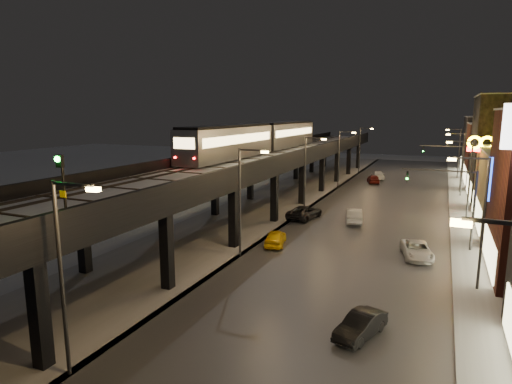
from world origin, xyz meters
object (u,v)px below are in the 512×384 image
(car_mid_silver, at_px, (305,213))
(car_far_white, at_px, (373,179))
(rail_signal, at_px, (61,175))
(car_taxi, at_px, (275,238))
(car_onc_silver, at_px, (361,326))
(subway_train, at_px, (262,137))
(car_mid_dark, at_px, (378,175))
(car_near_white, at_px, (354,216))
(car_onc_dark, at_px, (417,251))

(car_mid_silver, distance_m, car_far_white, 28.61)
(rail_signal, distance_m, car_taxi, 21.98)
(car_taxi, bearing_deg, car_onc_silver, 114.01)
(rail_signal, height_order, car_onc_silver, rail_signal)
(subway_train, relative_size, rail_signal, 11.87)
(rail_signal, distance_m, car_onc_silver, 16.91)
(car_onc_silver, bearing_deg, rail_signal, -133.21)
(rail_signal, height_order, car_mid_dark, rail_signal)
(subway_train, relative_size, car_near_white, 8.36)
(car_mid_dark, bearing_deg, car_near_white, 81.19)
(car_taxi, distance_m, car_far_white, 39.00)
(car_near_white, distance_m, car_onc_silver, 24.76)
(subway_train, distance_m, car_onc_dark, 28.98)
(rail_signal, bearing_deg, car_mid_silver, 85.21)
(car_near_white, bearing_deg, car_taxi, 53.67)
(car_mid_silver, xyz_separation_m, car_far_white, (3.36, 28.41, 0.00))
(car_far_white, height_order, car_onc_dark, car_far_white)
(subway_train, xyz_separation_m, car_onc_dark, (21.35, -17.94, -7.86))
(car_mid_dark, distance_m, car_far_white, 4.91)
(car_taxi, height_order, car_onc_silver, car_taxi)
(car_onc_silver, bearing_deg, subway_train, 139.26)
(subway_train, height_order, rail_signal, subway_train)
(subway_train, distance_m, rail_signal, 40.04)
(rail_signal, relative_size, car_far_white, 0.76)
(car_near_white, bearing_deg, subway_train, -42.39)
(car_near_white, xyz_separation_m, car_mid_dark, (-2.03, 32.71, -0.02))
(car_near_white, relative_size, car_mid_silver, 0.88)
(subway_train, distance_m, car_mid_silver, 14.84)
(car_mid_silver, relative_size, car_onc_silver, 1.38)
(subway_train, bearing_deg, car_onc_silver, -59.23)
(rail_signal, distance_m, car_near_white, 33.26)
(car_far_white, distance_m, car_onc_dark, 38.52)
(car_mid_silver, bearing_deg, rail_signal, 94.75)
(rail_signal, height_order, car_taxi, rail_signal)
(car_near_white, relative_size, car_onc_dark, 0.99)
(rail_signal, bearing_deg, subway_train, 99.20)
(car_near_white, bearing_deg, car_onc_dark, 113.33)
(car_mid_dark, height_order, car_far_white, car_mid_dark)
(subway_train, xyz_separation_m, car_onc_silver, (19.38, -32.54, -7.88))
(car_near_white, bearing_deg, car_mid_silver, -6.03)
(car_near_white, relative_size, car_onc_silver, 1.21)
(car_mid_dark, xyz_separation_m, car_far_white, (-0.03, -4.91, -0.01))
(car_onc_dark, bearing_deg, car_mid_silver, 131.41)
(car_onc_silver, height_order, car_onc_dark, car_onc_dark)
(car_onc_silver, bearing_deg, car_near_white, 120.10)
(car_mid_dark, bearing_deg, rail_signal, 72.31)
(rail_signal, distance_m, car_mid_silver, 31.81)
(car_taxi, bearing_deg, car_mid_dark, -106.71)
(car_near_white, bearing_deg, car_onc_silver, 89.16)
(car_mid_silver, distance_m, car_mid_dark, 33.49)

